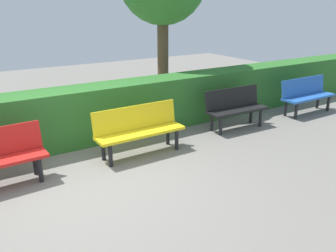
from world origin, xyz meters
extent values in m
plane|color=gray|center=(0.00, 0.00, 0.00)|extent=(21.67, 21.67, 0.00)
cube|color=blue|center=(-5.81, -0.65, 0.41)|extent=(1.53, 0.43, 0.05)
cube|color=blue|center=(-5.81, -0.84, 0.65)|extent=(1.53, 0.11, 0.42)
cylinder|color=black|center=(-6.43, -0.50, 0.20)|extent=(0.07, 0.07, 0.39)
cylinder|color=black|center=(-6.43, -0.80, 0.20)|extent=(0.07, 0.07, 0.39)
cylinder|color=black|center=(-5.20, -0.50, 0.20)|extent=(0.07, 0.07, 0.39)
cylinder|color=black|center=(-5.19, -0.80, 0.20)|extent=(0.07, 0.07, 0.39)
cube|color=black|center=(-3.57, -0.75, 0.41)|extent=(1.41, 0.47, 0.05)
cube|color=black|center=(-3.58, -0.94, 0.65)|extent=(1.40, 0.16, 0.42)
cylinder|color=black|center=(-4.12, -0.58, 0.20)|extent=(0.07, 0.07, 0.39)
cylinder|color=black|center=(-4.13, -0.88, 0.20)|extent=(0.07, 0.07, 0.39)
cylinder|color=black|center=(-3.02, -0.62, 0.20)|extent=(0.07, 0.07, 0.39)
cylinder|color=black|center=(-3.03, -0.92, 0.20)|extent=(0.07, 0.07, 0.39)
cube|color=yellow|center=(-1.18, -0.62, 0.41)|extent=(1.63, 0.44, 0.05)
cube|color=yellow|center=(-1.17, -0.81, 0.65)|extent=(1.62, 0.12, 0.42)
cylinder|color=black|center=(-1.84, -0.48, 0.20)|extent=(0.07, 0.07, 0.39)
cylinder|color=black|center=(-1.83, -0.78, 0.20)|extent=(0.07, 0.07, 0.39)
cylinder|color=black|center=(-0.52, -0.46, 0.20)|extent=(0.07, 0.07, 0.39)
cylinder|color=black|center=(-0.51, -0.76, 0.20)|extent=(0.07, 0.07, 0.39)
cylinder|color=black|center=(0.59, -0.53, 0.20)|extent=(0.07, 0.07, 0.39)
cylinder|color=black|center=(0.60, -0.83, 0.20)|extent=(0.07, 0.07, 0.39)
cube|color=#2D6B28|center=(-1.08, -1.76, 0.54)|extent=(17.67, 0.72, 1.08)
cylinder|color=brown|center=(-3.34, -3.42, 1.24)|extent=(0.29, 0.29, 2.48)
camera|label=1|loc=(1.46, 4.47, 2.55)|focal=37.08mm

